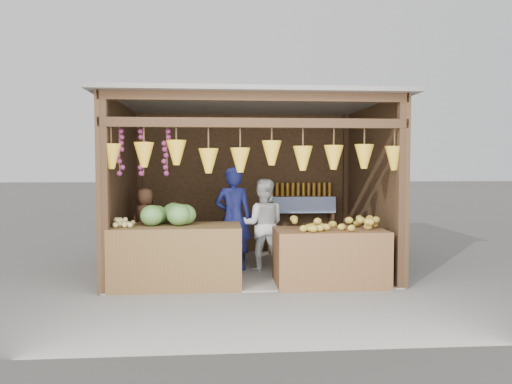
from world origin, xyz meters
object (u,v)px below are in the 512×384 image
counter_right (330,257)px  vendor_seated (145,220)px  man_standing (233,219)px  woman_standing (263,225)px  counter_left (177,256)px

counter_right → vendor_seated: (-2.70, 1.25, 0.40)m
man_standing → vendor_seated: size_ratio=1.61×
woman_standing → vendor_seated: 1.88m
counter_left → vendor_seated: bearing=116.3°
counter_left → counter_right: bearing=-1.6°
counter_left → vendor_seated: (-0.59, 1.19, 0.37)m
counter_right → vendor_seated: size_ratio=1.50×
counter_left → counter_right: 2.11m
counter_left → woman_standing: (1.27, 0.92, 0.30)m
counter_right → man_standing: 1.70m
counter_left → man_standing: (0.80, 0.95, 0.40)m
woman_standing → vendor_seated: (-1.86, 0.27, 0.07)m
counter_left → woman_standing: woman_standing is taller
woman_standing → vendor_seated: bearing=-1.6°
counter_right → vendor_seated: bearing=155.1°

